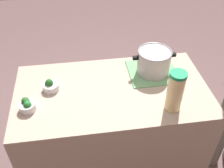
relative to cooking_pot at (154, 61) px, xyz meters
The scene contains 7 objects.
ground_plane 1.09m from the cooking_pot, 155.53° to the right, with size 8.00×8.00×0.00m, color #745A5A.
counter_slab 0.67m from the cooking_pot, 155.53° to the right, with size 1.31×0.72×0.94m, color #BAAA94.
dish_cloth 0.10m from the cooking_pot, 90.00° to the left, with size 0.35×0.32×0.01m, color #77BB7D.
cooking_pot is the anchor object (origin of this frame).
lemonade_pitcher 0.37m from the cooking_pot, 86.07° to the right, with size 0.10×0.10×0.28m.
broccoli_bowl_front 0.74m from the cooking_pot, behind, with size 0.11×0.11×0.09m.
broccoli_bowl_center 0.90m from the cooking_pot, 163.59° to the right, with size 0.10×0.10×0.08m.
Camera 1 is at (-0.20, -1.34, 2.13)m, focal length 42.75 mm.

